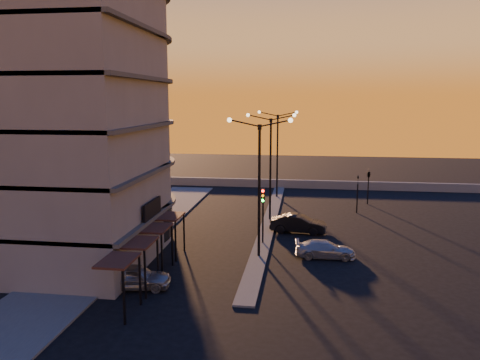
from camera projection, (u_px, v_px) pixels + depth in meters
The scene contains 14 objects.
ground at pixel (259, 257), 32.08m from camera, with size 120.00×120.00×0.00m, color black.
sidewalk_west at pixel (133, 234), 37.40m from camera, with size 5.00×40.00×0.12m, color #50504E.
median at pixel (270, 220), 41.83m from camera, with size 1.20×36.00×0.12m, color #50504E.
parapet at pixel (296, 184), 57.09m from camera, with size 44.00×0.50×1.00m, color slate.
building at pixel (57, 81), 32.00m from camera, with size 14.35×17.08×25.00m.
streetlamp_near at pixel (259, 177), 31.13m from camera, with size 4.32×0.32×9.51m.
streetlamp_mid at pixel (271, 158), 40.89m from camera, with size 4.32×0.32×9.51m.
streetlamp_far at pixel (277, 147), 50.65m from camera, with size 4.32×0.32×9.51m.
traffic_light_main at pixel (263, 207), 34.39m from camera, with size 0.28×0.44×4.25m.
signal_east_a at pixel (357, 193), 44.32m from camera, with size 0.13×0.16×3.60m.
signal_east_b at pixel (369, 175), 47.82m from camera, with size 0.42×1.99×3.60m.
car_hatchback at pixel (135, 277), 26.67m from camera, with size 1.66×4.12×1.40m, color #94979B.
car_sedan at pixel (298, 224), 37.92m from camera, with size 1.56×4.48×1.48m, color black.
car_wagon at pixel (325, 249), 31.92m from camera, with size 1.66×4.07×1.18m, color #9EA2A6.
Camera 1 is at (2.98, -30.59, 10.67)m, focal length 35.00 mm.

